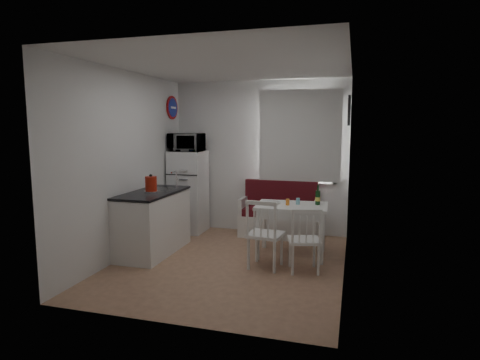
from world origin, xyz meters
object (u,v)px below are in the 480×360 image
(kettle, at_px, (151,184))
(wine_bottle, at_px, (318,195))
(chair_right, at_px, (303,233))
(kitchen_counter, at_px, (154,222))
(bench, at_px, (279,218))
(dining_table, at_px, (292,211))
(microwave, at_px, (186,142))
(chair_left, at_px, (264,227))
(fridge, at_px, (188,192))

(kettle, bearing_deg, wine_bottle, 15.56)
(chair_right, bearing_deg, wine_bottle, 67.26)
(kitchen_counter, relative_size, bench, 1.02)
(bench, xyz_separation_m, dining_table, (0.35, -0.96, 0.35))
(kettle, bearing_deg, microwave, 91.30)
(chair_left, distance_m, microwave, 2.44)
(fridge, height_order, microwave, microwave)
(chair_left, xyz_separation_m, kettle, (-1.65, 0.14, 0.47))
(microwave, distance_m, wine_bottle, 2.48)
(chair_left, bearing_deg, chair_right, 6.78)
(kitchen_counter, bearing_deg, kettle, -69.25)
(microwave, height_order, wine_bottle, microwave)
(chair_right, xyz_separation_m, kettle, (-2.15, 0.13, 0.51))
(wine_bottle, bearing_deg, dining_table, -164.05)
(kitchen_counter, distance_m, microwave, 1.63)
(chair_right, bearing_deg, kettle, 161.35)
(kitchen_counter, height_order, fridge, fridge)
(dining_table, height_order, chair_right, chair_right)
(chair_right, xyz_separation_m, microwave, (-2.18, 1.45, 1.04))
(bench, bearing_deg, kettle, -136.24)
(chair_right, relative_size, microwave, 0.86)
(kettle, bearing_deg, dining_table, 15.48)
(chair_left, height_order, fridge, fridge)
(kitchen_counter, bearing_deg, wine_bottle, 12.17)
(kitchen_counter, xyz_separation_m, fridge, (0.02, 1.24, 0.25))
(kitchen_counter, relative_size, dining_table, 1.30)
(fridge, height_order, kettle, fridge)
(chair_right, relative_size, kettle, 1.85)
(chair_left, height_order, chair_right, chair_left)
(chair_left, xyz_separation_m, chair_right, (0.50, 0.01, -0.05))
(dining_table, height_order, fridge, fridge)
(chair_left, height_order, kettle, kettle)
(kettle, bearing_deg, fridge, 91.25)
(microwave, bearing_deg, chair_left, -41.00)
(wine_bottle, bearing_deg, kitchen_counter, -167.83)
(chair_left, distance_m, wine_bottle, 1.02)
(kitchen_counter, height_order, chair_left, kitchen_counter)
(dining_table, distance_m, fridge, 2.11)
(fridge, bearing_deg, chair_right, -34.58)
(chair_left, distance_m, kettle, 1.72)
(microwave, bearing_deg, bench, 5.78)
(bench, relative_size, microwave, 2.33)
(chair_left, xyz_separation_m, microwave, (-1.68, 1.46, 1.00))
(bench, distance_m, microwave, 2.02)
(bench, xyz_separation_m, chair_right, (0.60, -1.61, 0.21))
(chair_left, height_order, wine_bottle, wine_bottle)
(bench, relative_size, fridge, 0.92)
(microwave, bearing_deg, fridge, 90.00)
(bench, bearing_deg, kitchen_counter, -139.76)
(kitchen_counter, relative_size, chair_left, 2.70)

